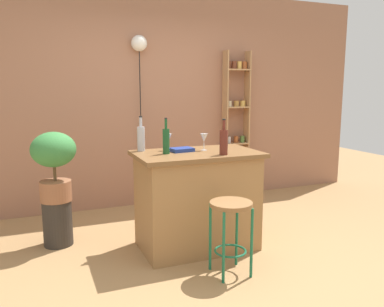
% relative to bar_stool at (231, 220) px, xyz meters
% --- Properties ---
extents(ground, '(12.00, 12.00, 0.00)m').
position_rel_bar_stool_xyz_m(ground, '(-0.04, 0.33, -0.47)').
color(ground, '#A37A4C').
extents(back_wall, '(6.40, 0.10, 2.80)m').
position_rel_bar_stool_xyz_m(back_wall, '(-0.04, 2.28, 0.93)').
color(back_wall, '#9E6B51').
rests_on(back_wall, ground).
extents(kitchen_counter, '(1.18, 0.71, 0.95)m').
position_rel_bar_stool_xyz_m(kitchen_counter, '(-0.04, 0.63, 0.01)').
color(kitchen_counter, '#9E7042').
rests_on(kitchen_counter, ground).
extents(bar_stool, '(0.35, 0.35, 0.63)m').
position_rel_bar_stool_xyz_m(bar_stool, '(0.00, 0.00, 0.00)').
color(bar_stool, '#196642').
rests_on(bar_stool, ground).
extents(spice_shelf, '(0.36, 0.17, 2.05)m').
position_rel_bar_stool_xyz_m(spice_shelf, '(1.18, 2.13, 0.58)').
color(spice_shelf, tan).
rests_on(spice_shelf, ground).
extents(plant_stool, '(0.28, 0.28, 0.45)m').
position_rel_bar_stool_xyz_m(plant_stool, '(-1.31, 1.19, -0.24)').
color(plant_stool, '#2D2823').
rests_on(plant_stool, ground).
extents(potted_plant, '(0.43, 0.38, 0.68)m').
position_rel_bar_stool_xyz_m(potted_plant, '(-1.31, 1.19, 0.39)').
color(potted_plant, '#935B3D').
rests_on(potted_plant, plant_stool).
extents(bottle_wine_red, '(0.07, 0.07, 0.34)m').
position_rel_bar_stool_xyz_m(bottle_wine_red, '(-0.52, 0.90, 0.60)').
color(bottle_wine_red, '#B2B2B7').
rests_on(bottle_wine_red, kitchen_counter).
extents(bottle_sauce_amber, '(0.06, 0.06, 0.33)m').
position_rel_bar_stool_xyz_m(bottle_sauce_amber, '(-0.34, 0.65, 0.60)').
color(bottle_sauce_amber, '#194C23').
rests_on(bottle_sauce_amber, kitchen_counter).
extents(bottle_vinegar, '(0.08, 0.08, 0.33)m').
position_rel_bar_stool_xyz_m(bottle_vinegar, '(0.13, 0.40, 0.60)').
color(bottle_vinegar, '#5B2319').
rests_on(bottle_vinegar, kitchen_counter).
extents(wine_glass_left, '(0.07, 0.07, 0.16)m').
position_rel_bar_stool_xyz_m(wine_glass_left, '(-0.26, 0.84, 0.59)').
color(wine_glass_left, silver).
rests_on(wine_glass_left, kitchen_counter).
extents(wine_glass_center, '(0.07, 0.07, 0.16)m').
position_rel_bar_stool_xyz_m(wine_glass_center, '(0.06, 0.70, 0.59)').
color(wine_glass_center, silver).
rests_on(wine_glass_center, kitchen_counter).
extents(cookbook, '(0.23, 0.17, 0.03)m').
position_rel_bar_stool_xyz_m(cookbook, '(-0.16, 0.72, 0.49)').
color(cookbook, navy).
rests_on(cookbook, kitchen_counter).
extents(pendant_globe_light, '(0.20, 0.20, 2.20)m').
position_rel_bar_stool_xyz_m(pendant_globe_light, '(-0.18, 2.17, 1.59)').
color(pendant_globe_light, black).
rests_on(pendant_globe_light, ground).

